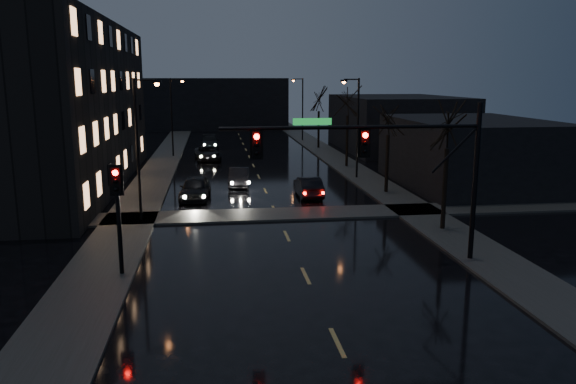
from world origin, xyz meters
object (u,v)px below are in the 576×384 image
object	(u,v)px
oncoming_car_a	(195,188)
oncoming_car_d	(210,142)
lead_car	(308,187)
oncoming_car_c	(208,153)
oncoming_car_b	(239,177)

from	to	relation	value
oncoming_car_a	oncoming_car_d	world-z (taller)	oncoming_car_a
oncoming_car_a	lead_car	world-z (taller)	oncoming_car_a
oncoming_car_c	oncoming_car_d	world-z (taller)	oncoming_car_d
oncoming_car_d	lead_car	xyz separation A→B (m)	(6.79, -28.44, -0.02)
oncoming_car_a	lead_car	xyz separation A→B (m)	(7.65, -0.15, -0.08)
oncoming_car_a	oncoming_car_b	distance (m)	5.43
oncoming_car_c	lead_car	distance (m)	19.94
oncoming_car_b	lead_car	world-z (taller)	lead_car
oncoming_car_d	oncoming_car_b	bearing A→B (deg)	-85.70
oncoming_car_a	oncoming_car_c	distance (m)	18.55
oncoming_car_c	lead_car	bearing A→B (deg)	-75.76
oncoming_car_d	lead_car	size ratio (longest dim) A/B	1.17
oncoming_car_a	lead_car	size ratio (longest dim) A/B	1.08
oncoming_car_b	oncoming_car_c	distance (m)	14.30
oncoming_car_a	oncoming_car_b	xyz separation A→B (m)	(3.12, 4.44, -0.11)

